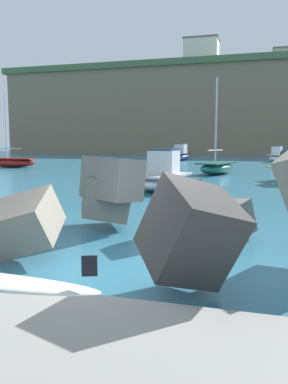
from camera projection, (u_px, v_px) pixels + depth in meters
ground_plane at (125, 270)px, 7.31m from camera, size 400.00×400.00×0.00m
breakwater_jetty at (221, 210)px, 8.27m from camera, size 30.44×7.76×2.52m
boat_near_left at (180, 155)px, 51.52m from camera, size 2.71×5.92×2.20m
boat_near_centre at (277, 157)px, 47.28m from camera, size 2.83×5.41×1.96m
boat_mid_centre at (11, 162)px, 37.31m from camera, size 5.00×2.24×6.71m
boat_far_left at (217, 167)px, 29.20m from camera, size 2.96×4.61×6.93m
boat_far_centre at (162, 177)px, 19.66m from camera, size 2.69×4.32×2.04m
mooring_buoy_middle at (177, 163)px, 41.00m from camera, size 0.44×0.44×0.44m
headland_bluff at (250, 113)px, 90.37m from camera, size 100.23×42.87×17.73m
station_building_west at (151, 72)px, 99.37m from camera, size 5.32×5.68×4.10m
station_building_central at (201, 54)px, 83.66m from camera, size 7.31×5.21×6.24m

